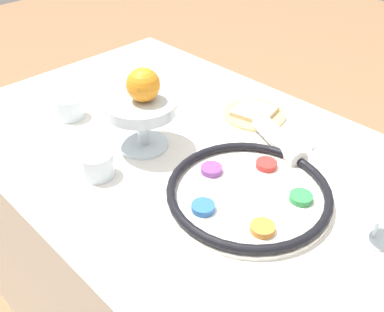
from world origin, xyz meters
The scene contains 10 objects.
dining_table centered at (0.00, 0.00, 0.38)m, with size 1.49×0.83×0.76m.
seder_plate centered at (-0.12, 0.04, 0.78)m, with size 0.36×0.36×0.03m.
wine_glass centered at (-0.37, -0.05, 0.85)m, with size 0.07×0.07×0.12m.
fruit_stand centered at (0.19, 0.07, 0.86)m, with size 0.18×0.18×0.13m.
orange_fruit centered at (0.18, 0.06, 0.93)m, with size 0.08×0.08×0.08m.
bread_plate centered at (0.09, -0.25, 0.77)m, with size 0.17×0.17×0.02m.
napkin_roll centered at (-0.05, -0.17, 0.79)m, with size 0.19×0.12×0.05m.
cup_near centered at (0.44, 0.13, 0.79)m, with size 0.08×0.08×0.06m.
cup_mid centered at (0.17, 0.22, 0.79)m, with size 0.08×0.08×0.06m.
spoon centered at (-0.04, -0.21, 0.76)m, with size 0.15×0.05×0.01m.
Camera 1 is at (-0.56, 0.64, 1.41)m, focal length 42.00 mm.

